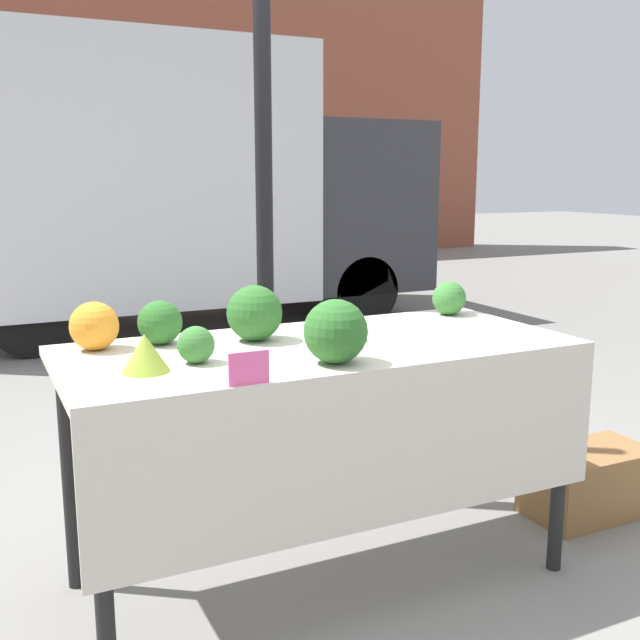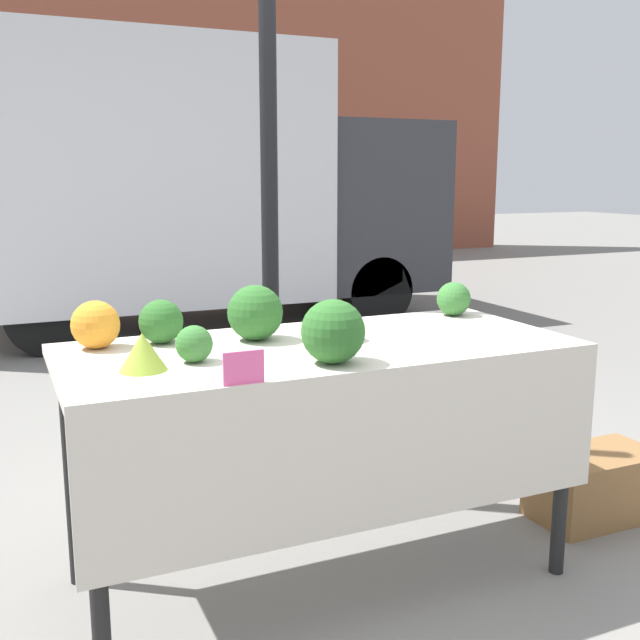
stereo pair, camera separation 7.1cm
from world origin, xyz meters
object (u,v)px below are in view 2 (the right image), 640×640
at_px(parked_truck, 184,183).
at_px(orange_cauliflower, 95,325).
at_px(price_sign, 244,368).
at_px(produce_crate, 595,485).

height_order(parked_truck, orange_cauliflower, parked_truck).
distance_m(price_sign, produce_crate, 1.79).
bearing_deg(orange_cauliflower, parked_truck, 72.62).
bearing_deg(parked_truck, price_sign, -102.27).
relative_size(parked_truck, produce_crate, 8.52).
height_order(parked_truck, produce_crate, parked_truck).
distance_m(parked_truck, produce_crate, 4.88).
bearing_deg(produce_crate, price_sign, -168.30).
height_order(orange_cauliflower, price_sign, orange_cauliflower).
bearing_deg(produce_crate, parked_truck, 96.00).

